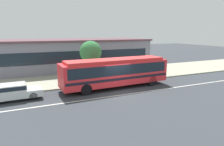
{
  "coord_description": "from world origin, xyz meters",
  "views": [
    {
      "loc": [
        -7.75,
        -15.59,
        5.35
      ],
      "look_at": [
        0.28,
        2.37,
        1.3
      ],
      "focal_mm": 32.16,
      "sensor_mm": 36.0,
      "label": 1
    }
  ],
  "objects_px": {
    "pedestrian_waiting_near_sign": "(105,71)",
    "bus_stop_sign": "(147,63)",
    "street_tree_near_stop": "(91,52)",
    "transit_bus": "(116,71)",
    "sedan_behind_bus": "(11,91)"
  },
  "relations": [
    {
      "from": "sedan_behind_bus",
      "to": "bus_stop_sign",
      "type": "relative_size",
      "value": 1.76
    },
    {
      "from": "transit_bus",
      "to": "bus_stop_sign",
      "type": "xyz_separation_m",
      "value": [
        5.07,
        2.14,
        0.13
      ]
    },
    {
      "from": "pedestrian_waiting_near_sign",
      "to": "bus_stop_sign",
      "type": "xyz_separation_m",
      "value": [
        5.07,
        -0.69,
        0.7
      ]
    },
    {
      "from": "transit_bus",
      "to": "pedestrian_waiting_near_sign",
      "type": "height_order",
      "value": "transit_bus"
    },
    {
      "from": "transit_bus",
      "to": "bus_stop_sign",
      "type": "relative_size",
      "value": 4.14
    },
    {
      "from": "transit_bus",
      "to": "sedan_behind_bus",
      "type": "xyz_separation_m",
      "value": [
        -9.18,
        -0.02,
        -0.91
      ]
    },
    {
      "from": "transit_bus",
      "to": "street_tree_near_stop",
      "type": "height_order",
      "value": "street_tree_near_stop"
    },
    {
      "from": "sedan_behind_bus",
      "to": "street_tree_near_stop",
      "type": "distance_m",
      "value": 9.08
    },
    {
      "from": "bus_stop_sign",
      "to": "street_tree_near_stop",
      "type": "bearing_deg",
      "value": 165.9
    },
    {
      "from": "bus_stop_sign",
      "to": "street_tree_near_stop",
      "type": "xyz_separation_m",
      "value": [
        -6.35,
        1.59,
        1.38
      ]
    },
    {
      "from": "pedestrian_waiting_near_sign",
      "to": "bus_stop_sign",
      "type": "height_order",
      "value": "bus_stop_sign"
    },
    {
      "from": "pedestrian_waiting_near_sign",
      "to": "street_tree_near_stop",
      "type": "distance_m",
      "value": 2.6
    },
    {
      "from": "bus_stop_sign",
      "to": "street_tree_near_stop",
      "type": "height_order",
      "value": "street_tree_near_stop"
    },
    {
      "from": "bus_stop_sign",
      "to": "sedan_behind_bus",
      "type": "bearing_deg",
      "value": -171.4
    },
    {
      "from": "bus_stop_sign",
      "to": "pedestrian_waiting_near_sign",
      "type": "bearing_deg",
      "value": 172.21
    }
  ]
}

